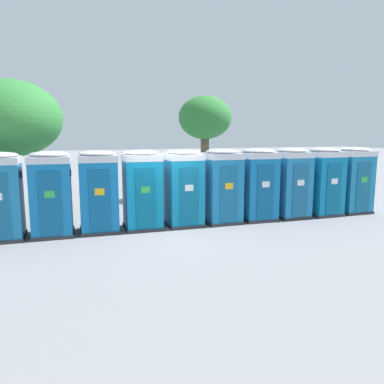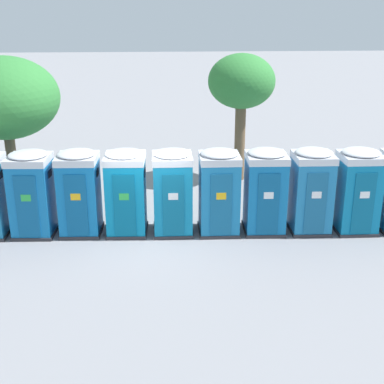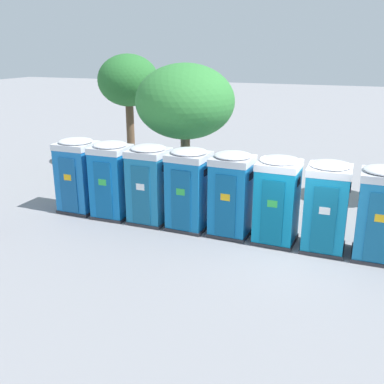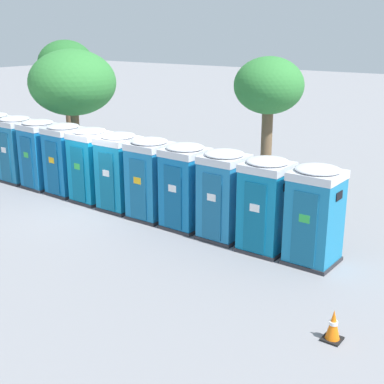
{
  "view_description": "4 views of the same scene",
  "coord_description": "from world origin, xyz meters",
  "px_view_note": "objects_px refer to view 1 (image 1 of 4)",
  "views": [
    {
      "loc": [
        -3.13,
        -11.28,
        3.06
      ],
      "look_at": [
        1.0,
        0.37,
        1.11
      ],
      "focal_mm": 35.0,
      "sensor_mm": 36.0,
      "label": 1
    },
    {
      "loc": [
        0.38,
        -14.42,
        6.59
      ],
      "look_at": [
        1.27,
        0.36,
        1.26
      ],
      "focal_mm": 50.0,
      "sensor_mm": 36.0,
      "label": 2
    },
    {
      "loc": [
        1.44,
        -11.77,
        5.43
      ],
      "look_at": [
        -3.31,
        0.48,
        1.19
      ],
      "focal_mm": 42.0,
      "sensor_mm": 36.0,
      "label": 3
    },
    {
      "loc": [
        12.45,
        -11.72,
        5.72
      ],
      "look_at": [
        3.67,
        0.3,
        1.14
      ],
      "focal_mm": 50.0,
      "sensor_mm": 36.0,
      "label": 4
    }
  ],
  "objects_px": {
    "portapotty_2": "(0,196)",
    "portapotty_4": "(98,191)",
    "street_tree_1": "(205,119)",
    "portapotty_11": "(353,180)",
    "portapotty_8": "(257,184)",
    "portapotty_9": "(291,183)",
    "portapotty_5": "(142,189)",
    "portapotty_6": "(183,187)",
    "street_tree_0": "(9,119)",
    "portapotty_10": "(324,181)",
    "portapotty_3": "(51,194)",
    "portapotty_7": "(222,186)"
  },
  "relations": [
    {
      "from": "portapotty_3",
      "to": "portapotty_9",
      "type": "distance_m",
      "value": 8.21
    },
    {
      "from": "portapotty_2",
      "to": "portapotty_4",
      "type": "xyz_separation_m",
      "value": [
        2.74,
        -0.01,
        0.0
      ]
    },
    {
      "from": "portapotty_6",
      "to": "portapotty_9",
      "type": "height_order",
      "value": "same"
    },
    {
      "from": "portapotty_9",
      "to": "street_tree_0",
      "type": "xyz_separation_m",
      "value": [
        -9.51,
        3.17,
        2.27
      ]
    },
    {
      "from": "portapotty_7",
      "to": "portapotty_8",
      "type": "relative_size",
      "value": 1.0
    },
    {
      "from": "portapotty_4",
      "to": "portapotty_5",
      "type": "height_order",
      "value": "same"
    },
    {
      "from": "portapotty_2",
      "to": "street_tree_1",
      "type": "xyz_separation_m",
      "value": [
        8.16,
        4.77,
        2.42
      ]
    },
    {
      "from": "portapotty_3",
      "to": "street_tree_0",
      "type": "height_order",
      "value": "street_tree_0"
    },
    {
      "from": "portapotty_6",
      "to": "portapotty_7",
      "type": "bearing_deg",
      "value": -2.37
    },
    {
      "from": "portapotty_5",
      "to": "portapotty_6",
      "type": "height_order",
      "value": "same"
    },
    {
      "from": "portapotty_7",
      "to": "portapotty_8",
      "type": "height_order",
      "value": "same"
    },
    {
      "from": "street_tree_1",
      "to": "portapotty_7",
      "type": "bearing_deg",
      "value": -104.93
    },
    {
      "from": "portapotty_4",
      "to": "street_tree_1",
      "type": "distance_m",
      "value": 7.62
    },
    {
      "from": "portapotty_8",
      "to": "portapotty_9",
      "type": "relative_size",
      "value": 1.0
    },
    {
      "from": "portapotty_2",
      "to": "portapotty_7",
      "type": "xyz_separation_m",
      "value": [
        6.84,
        -0.19,
        -0.0
      ]
    },
    {
      "from": "portapotty_2",
      "to": "portapotty_6",
      "type": "xyz_separation_m",
      "value": [
        5.47,
        -0.14,
        0.0
      ]
    },
    {
      "from": "portapotty_4",
      "to": "portapotty_10",
      "type": "height_order",
      "value": "same"
    },
    {
      "from": "portapotty_11",
      "to": "portapotty_8",
      "type": "bearing_deg",
      "value": 178.44
    },
    {
      "from": "portapotty_8",
      "to": "portapotty_10",
      "type": "xyz_separation_m",
      "value": [
        2.74,
        -0.12,
        0.0
      ]
    },
    {
      "from": "portapotty_6",
      "to": "portapotty_8",
      "type": "xyz_separation_m",
      "value": [
        2.74,
        -0.08,
        -0.0
      ]
    },
    {
      "from": "portapotty_5",
      "to": "portapotty_6",
      "type": "bearing_deg",
      "value": -2.4
    },
    {
      "from": "portapotty_6",
      "to": "portapotty_2",
      "type": "bearing_deg",
      "value": 178.58
    },
    {
      "from": "portapotty_9",
      "to": "portapotty_3",
      "type": "bearing_deg",
      "value": 178.3
    },
    {
      "from": "portapotty_2",
      "to": "portapotty_10",
      "type": "relative_size",
      "value": 1.0
    },
    {
      "from": "portapotty_5",
      "to": "portapotty_7",
      "type": "relative_size",
      "value": 1.0
    },
    {
      "from": "street_tree_1",
      "to": "portapotty_4",
      "type": "bearing_deg",
      "value": -138.63
    },
    {
      "from": "portapotty_5",
      "to": "portapotty_11",
      "type": "bearing_deg",
      "value": -1.75
    },
    {
      "from": "portapotty_6",
      "to": "portapotty_5",
      "type": "bearing_deg",
      "value": 177.6
    },
    {
      "from": "portapotty_5",
      "to": "portapotty_10",
      "type": "relative_size",
      "value": 1.0
    },
    {
      "from": "portapotty_5",
      "to": "portapotty_8",
      "type": "distance_m",
      "value": 4.11
    },
    {
      "from": "portapotty_8",
      "to": "street_tree_1",
      "type": "distance_m",
      "value": 5.54
    },
    {
      "from": "portapotty_3",
      "to": "portapotty_6",
      "type": "distance_m",
      "value": 4.11
    },
    {
      "from": "portapotty_8",
      "to": "portapotty_5",
      "type": "bearing_deg",
      "value": 178.06
    },
    {
      "from": "portapotty_7",
      "to": "portapotty_8",
      "type": "distance_m",
      "value": 1.37
    },
    {
      "from": "street_tree_0",
      "to": "portapotty_3",
      "type": "bearing_deg",
      "value": -66.04
    },
    {
      "from": "portapotty_4",
      "to": "portapotty_6",
      "type": "distance_m",
      "value": 2.74
    },
    {
      "from": "portapotty_6",
      "to": "street_tree_0",
      "type": "xyz_separation_m",
      "value": [
        -5.4,
        3.05,
        2.27
      ]
    },
    {
      "from": "portapotty_3",
      "to": "portapotty_11",
      "type": "xyz_separation_m",
      "value": [
        10.95,
        -0.31,
        -0.0
      ]
    },
    {
      "from": "portapotty_7",
      "to": "portapotty_11",
      "type": "height_order",
      "value": "same"
    },
    {
      "from": "portapotty_3",
      "to": "portapotty_5",
      "type": "distance_m",
      "value": 2.74
    },
    {
      "from": "portapotty_9",
      "to": "portapotty_11",
      "type": "relative_size",
      "value": 1.0
    },
    {
      "from": "street_tree_1",
      "to": "portapotty_2",
      "type": "bearing_deg",
      "value": -149.71
    },
    {
      "from": "portapotty_6",
      "to": "portapotty_8",
      "type": "bearing_deg",
      "value": -1.71
    },
    {
      "from": "portapotty_5",
      "to": "portapotty_9",
      "type": "xyz_separation_m",
      "value": [
        5.47,
        -0.18,
        0.0
      ]
    },
    {
      "from": "portapotty_4",
      "to": "portapotty_5",
      "type": "xyz_separation_m",
      "value": [
        1.37,
        -0.07,
        -0.0
      ]
    },
    {
      "from": "portapotty_5",
      "to": "portapotty_4",
      "type": "bearing_deg",
      "value": 177.07
    },
    {
      "from": "portapotty_4",
      "to": "portapotty_11",
      "type": "relative_size",
      "value": 1.0
    },
    {
      "from": "portapotty_2",
      "to": "street_tree_1",
      "type": "relative_size",
      "value": 0.53
    },
    {
      "from": "street_tree_1",
      "to": "street_tree_0",
      "type": "bearing_deg",
      "value": -167.06
    },
    {
      "from": "portapotty_8",
      "to": "street_tree_1",
      "type": "bearing_deg",
      "value": 90.52
    }
  ]
}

